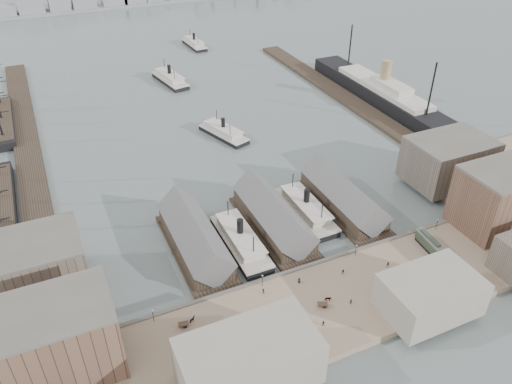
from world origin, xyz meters
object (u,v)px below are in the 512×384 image
ferry_docked_west (240,240)px  horse_cart_right (412,272)px  tram (429,243)px  horse_cart_left (190,321)px  ocean_steamer (383,94)px  horse_cart_center (326,301)px

ferry_docked_west → horse_cart_right: ferry_docked_west is taller
tram → horse_cart_left: size_ratio=2.25×
horse_cart_left → horse_cart_right: horse_cart_left is taller
horse_cart_right → tram: bearing=-42.6°
ferry_docked_west → horse_cart_left: 34.02m
horse_cart_left → horse_cart_right: size_ratio=1.00×
ocean_steamer → tram: 112.33m
ocean_steamer → horse_cart_center: bearing=-132.3°
tram → horse_cart_right: (-11.63, -6.92, -1.12)m
horse_cart_center → horse_cart_right: size_ratio=0.98×
tram → ocean_steamer: bearing=65.5°
ferry_docked_west → ocean_steamer: 126.98m
ferry_docked_west → horse_cart_right: 50.27m
tram → horse_cart_left: bearing=-176.3°
horse_cart_left → horse_cart_center: horse_cart_left is taller
tram → horse_cart_left: tram is taller
ocean_steamer → tram: size_ratio=9.50×
horse_cart_left → ferry_docked_west: bearing=-32.1°
horse_cart_right → ferry_docked_west: bearing=65.4°
ferry_docked_west → tram: size_ratio=2.73×
ferry_docked_west → ocean_steamer: bearing=34.2°
horse_cart_right → ocean_steamer: bearing=-16.1°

